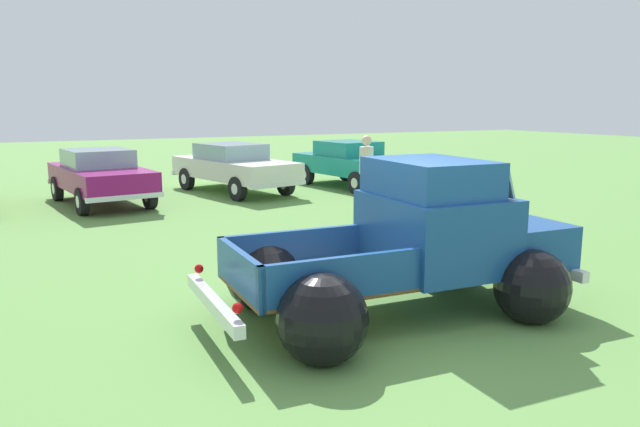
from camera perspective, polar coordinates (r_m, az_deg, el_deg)
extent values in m
plane|color=#609347|center=(7.82, 6.47, -9.28)|extent=(80.00, 80.00, 0.00)
cylinder|color=black|center=(9.18, 11.51, -4.00)|extent=(0.77, 0.25, 0.76)
cylinder|color=silver|center=(9.18, 11.51, -4.00)|extent=(0.35, 0.25, 0.34)
cylinder|color=black|center=(7.90, 18.97, -6.70)|extent=(0.77, 0.25, 0.76)
cylinder|color=silver|center=(7.90, 18.97, -6.70)|extent=(0.35, 0.25, 0.34)
cylinder|color=black|center=(7.91, -5.25, -6.14)|extent=(0.77, 0.25, 0.76)
cylinder|color=silver|center=(7.91, -5.25, -6.14)|extent=(0.35, 0.25, 0.34)
cylinder|color=black|center=(6.38, 0.02, -10.20)|extent=(0.77, 0.25, 0.76)
cylinder|color=silver|center=(6.38, 0.02, -10.20)|extent=(0.35, 0.25, 0.34)
sphere|color=black|center=(7.94, -5.37, -5.64)|extent=(1.00, 1.00, 0.96)
sphere|color=black|center=(6.31, 0.22, -9.83)|extent=(1.00, 1.00, 0.96)
cube|color=olive|center=(7.23, 0.04, -6.36)|extent=(2.11, 1.62, 0.04)
cube|color=#19478C|center=(7.82, -2.18, -3.34)|extent=(2.05, 0.16, 0.50)
cube|color=#19478C|center=(6.54, 2.72, -6.08)|extent=(2.05, 0.16, 0.50)
cube|color=#19478C|center=(7.62, 6.81, -3.77)|extent=(0.14, 1.54, 0.50)
cube|color=#19478C|center=(6.83, -7.52, -5.43)|extent=(0.14, 1.54, 0.50)
cube|color=#19478C|center=(7.90, 10.66, -1.70)|extent=(1.52, 1.76, 0.95)
cube|color=#19478C|center=(7.73, 10.23, 3.31)|extent=(1.21, 1.59, 0.45)
cube|color=#8CADB7|center=(8.12, 13.98, 3.35)|extent=(0.21, 1.46, 0.38)
cube|color=#19478C|center=(8.58, 16.37, -2.37)|extent=(1.32, 1.67, 0.55)
sphere|color=black|center=(9.20, 11.41, -3.71)|extent=(0.96, 0.96, 0.92)
sphere|color=black|center=(7.87, 19.14, -6.48)|extent=(0.96, 0.96, 0.92)
cube|color=silver|center=(6.85, -9.92, -8.18)|extent=(0.20, 1.98, 0.14)
cube|color=silver|center=(9.01, 18.87, -4.10)|extent=(0.20, 1.98, 0.14)
sphere|color=red|center=(7.54, -11.21, -5.07)|extent=(0.11, 0.11, 0.11)
sphere|color=red|center=(6.08, -7.69, -8.73)|extent=(0.11, 0.11, 0.11)
cylinder|color=black|center=(15.85, -15.57, 1.61)|extent=(0.29, 0.68, 0.66)
cylinder|color=silver|center=(15.85, -15.57, 1.61)|extent=(0.25, 0.32, 0.30)
cylinder|color=black|center=(15.41, -21.28, 1.05)|extent=(0.29, 0.68, 0.66)
cylinder|color=silver|center=(15.41, -21.28, 1.05)|extent=(0.25, 0.32, 0.30)
cylinder|color=black|center=(18.38, -18.31, 2.62)|extent=(0.29, 0.68, 0.66)
cylinder|color=silver|center=(18.38, -18.31, 2.62)|extent=(0.25, 0.32, 0.30)
cylinder|color=black|center=(18.00, -23.27, 2.15)|extent=(0.29, 0.68, 0.66)
cylinder|color=silver|center=(18.00, -23.27, 2.15)|extent=(0.25, 0.32, 0.30)
cube|color=#8C1466|center=(16.84, -19.74, 3.16)|extent=(2.29, 4.38, 0.55)
cube|color=#8CADB7|center=(16.95, -19.99, 4.89)|extent=(1.73, 1.94, 0.45)
cube|color=silver|center=(18.85, -21.32, 2.98)|extent=(1.80, 0.34, 0.12)
cube|color=silver|center=(14.91, -17.64, 1.45)|extent=(1.80, 0.34, 0.12)
cylinder|color=black|center=(17.55, -3.21, 2.78)|extent=(0.35, 0.69, 0.66)
cylinder|color=silver|center=(17.55, -3.21, 2.78)|extent=(0.27, 0.34, 0.30)
cylinder|color=black|center=(16.64, -7.69, 2.29)|extent=(0.35, 0.69, 0.66)
cylinder|color=silver|center=(16.64, -7.69, 2.29)|extent=(0.27, 0.34, 0.30)
cylinder|color=black|center=(19.90, -8.18, 3.58)|extent=(0.35, 0.69, 0.66)
cylinder|color=silver|center=(19.90, -8.18, 3.58)|extent=(0.27, 0.34, 0.30)
cylinder|color=black|center=(19.10, -12.31, 3.17)|extent=(0.35, 0.69, 0.66)
cylinder|color=silver|center=(19.10, -12.31, 3.17)|extent=(0.27, 0.34, 0.30)
cube|color=silver|center=(18.22, -7.98, 4.16)|extent=(2.72, 4.75, 0.55)
cube|color=#8CADB7|center=(18.33, -8.32, 5.76)|extent=(1.89, 2.17, 0.45)
cube|color=silver|center=(20.13, -11.30, 3.90)|extent=(1.78, 0.51, 0.12)
cube|color=silver|center=(16.45, -3.88, 2.69)|extent=(1.78, 0.51, 0.12)
cylinder|color=black|center=(18.82, 7.35, 3.22)|extent=(0.29, 0.68, 0.66)
cylinder|color=silver|center=(18.82, 7.35, 3.22)|extent=(0.25, 0.32, 0.30)
cylinder|color=black|center=(17.76, 3.46, 2.87)|extent=(0.29, 0.68, 0.66)
cylinder|color=silver|center=(17.76, 3.46, 2.87)|extent=(0.25, 0.32, 0.30)
cylinder|color=black|center=(20.82, 2.46, 3.96)|extent=(0.29, 0.68, 0.66)
cylinder|color=silver|center=(20.82, 2.46, 3.96)|extent=(0.25, 0.32, 0.30)
cylinder|color=black|center=(19.87, -1.28, 3.67)|extent=(0.29, 0.68, 0.66)
cylinder|color=silver|center=(19.87, -1.28, 3.67)|extent=(0.25, 0.32, 0.30)
cube|color=teal|center=(19.25, 2.93, 4.57)|extent=(2.33, 4.32, 0.55)
cube|color=teal|center=(19.33, 2.64, 6.08)|extent=(1.74, 1.93, 0.45)
cube|color=silver|center=(20.89, -0.49, 4.32)|extent=(1.81, 0.36, 0.12)
cube|color=silver|center=(17.74, 6.94, 3.19)|extent=(1.81, 0.36, 0.12)
cylinder|color=gray|center=(15.14, 4.34, 2.02)|extent=(0.21, 0.21, 0.90)
cylinder|color=gray|center=(14.97, 4.25, 1.93)|extent=(0.21, 0.21, 0.90)
cylinder|color=silver|center=(14.96, 4.34, 4.94)|extent=(0.48, 0.48, 0.67)
cylinder|color=beige|center=(15.18, 4.46, 5.14)|extent=(0.13, 0.13, 0.64)
cylinder|color=beige|center=(14.74, 4.22, 5.00)|extent=(0.13, 0.13, 0.64)
sphere|color=beige|center=(14.93, 4.36, 6.80)|extent=(0.34, 0.34, 0.24)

